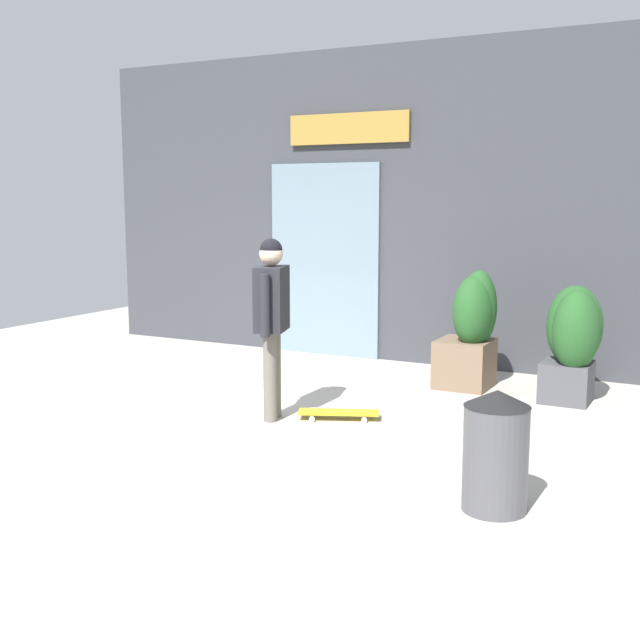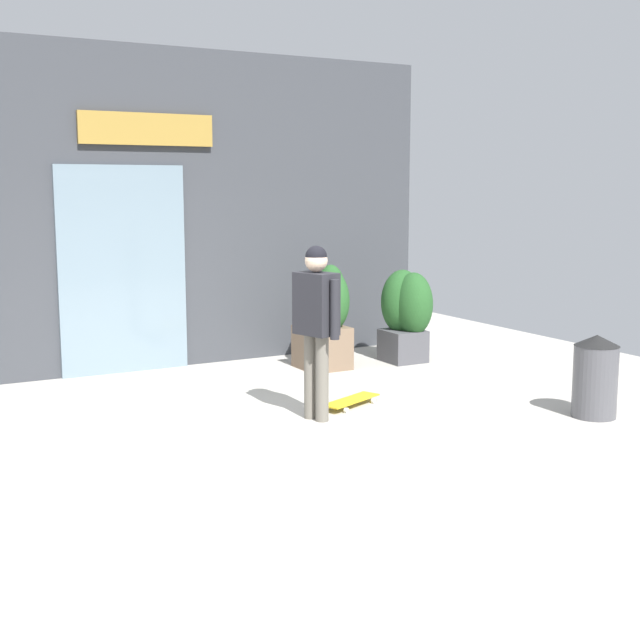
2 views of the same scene
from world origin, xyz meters
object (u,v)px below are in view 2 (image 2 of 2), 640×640
object	(u,v)px
planter_box_right	(406,310)
trash_bin	(595,376)
skateboard	(351,400)
planter_box_left	(328,316)
skateboarder	(316,314)

from	to	relation	value
planter_box_right	trash_bin	xyz separation A→B (m)	(0.07, -3.23, -0.26)
skateboard	planter_box_left	xyz separation A→B (m)	(0.74, 1.82, 0.60)
skateboarder	trash_bin	xyz separation A→B (m)	(2.50, -1.25, -0.64)
skateboarder	skateboard	size ratio (longest dim) A/B	2.17
skateboarder	skateboard	world-z (taller)	skateboarder
planter_box_right	trash_bin	bearing A→B (deg)	-88.77
skateboarder	planter_box_right	bearing A→B (deg)	22.30
planter_box_right	skateboard	bearing A→B (deg)	-137.68
skateboard	trash_bin	world-z (taller)	trash_bin
skateboard	planter_box_right	xyz separation A→B (m)	(1.86, 1.69, 0.62)
planter_box_right	trash_bin	size ratio (longest dim) A/B	1.45
planter_box_right	planter_box_left	bearing A→B (deg)	173.33
trash_bin	planter_box_right	bearing A→B (deg)	91.23
skateboard	planter_box_left	world-z (taller)	planter_box_left
skateboard	planter_box_left	size ratio (longest dim) A/B	0.60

